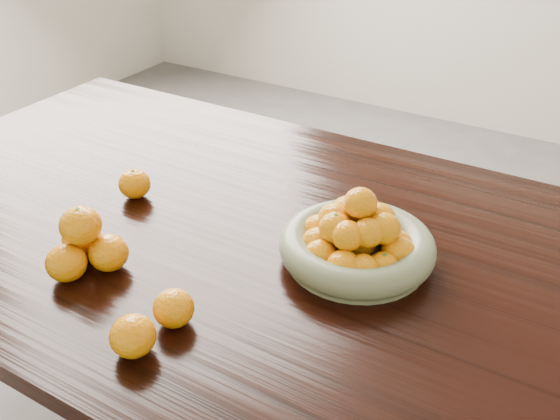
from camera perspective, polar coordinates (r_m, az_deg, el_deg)
The scene contains 6 objects.
dining_table at distance 1.25m, azimuth 0.99°, elevation -6.40°, with size 2.00×1.00×0.75m.
fruit_bowl at distance 1.13m, azimuth 6.99°, elevation -2.87°, with size 0.28×0.28×0.15m.
orange_pyramid at distance 1.16m, azimuth -17.45°, elevation -3.04°, with size 0.14×0.14×0.12m.
loose_orange_0 at distance 1.37m, azimuth -13.16°, elevation 2.35°, with size 0.07×0.07×0.06m, color orange.
loose_orange_1 at distance 0.97m, azimuth -13.31°, elevation -11.15°, with size 0.07×0.07×0.07m, color orange.
loose_orange_2 at distance 1.01m, azimuth -9.70°, elevation -8.85°, with size 0.07×0.07×0.06m, color orange.
Camera 1 is at (0.49, -0.86, 1.43)m, focal length 40.00 mm.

